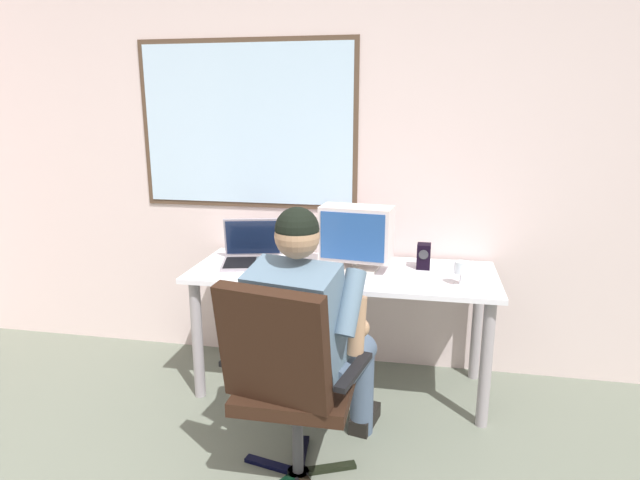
{
  "coord_description": "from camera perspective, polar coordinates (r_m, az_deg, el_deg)",
  "views": [
    {
      "loc": [
        0.47,
        -0.89,
        1.65
      ],
      "look_at": [
        -0.01,
        1.62,
        1.01
      ],
      "focal_mm": 30.37,
      "sensor_mm": 36.0,
      "label": 1
    }
  ],
  "objects": [
    {
      "name": "desk",
      "position": [
        3.13,
        2.36,
        -5.05
      ],
      "size": [
        1.73,
        0.67,
        0.73
      ],
      "color": "gray",
      "rests_on": "ground"
    },
    {
      "name": "wine_glass",
      "position": [
        2.92,
        14.62,
        -2.96
      ],
      "size": [
        0.07,
        0.07,
        0.13
      ],
      "color": "silver",
      "rests_on": "desk"
    },
    {
      "name": "person_seated",
      "position": [
        2.5,
        -1.1,
        -9.47
      ],
      "size": [
        0.6,
        0.83,
        1.25
      ],
      "color": "#425369",
      "rests_on": "ground"
    },
    {
      "name": "office_chair",
      "position": [
        2.33,
        -3.57,
        -13.91
      ],
      "size": [
        0.64,
        0.6,
        0.98
      ],
      "color": "black",
      "rests_on": "ground"
    },
    {
      "name": "laptop",
      "position": [
        3.26,
        -7.14,
        -1.18
      ],
      "size": [
        0.41,
        0.39,
        0.25
      ],
      "color": "gray",
      "rests_on": "desk"
    },
    {
      "name": "wall_rear",
      "position": [
        3.36,
        2.48,
        10.25
      ],
      "size": [
        5.45,
        0.08,
        2.85
      ],
      "color": "beige",
      "rests_on": "ground"
    },
    {
      "name": "crt_monitor",
      "position": [
        3.05,
        3.84,
        0.59
      ],
      "size": [
        0.42,
        0.24,
        0.37
      ],
      "color": "beige",
      "rests_on": "desk"
    },
    {
      "name": "desk_speaker",
      "position": [
        3.17,
        10.86,
        -1.68
      ],
      "size": [
        0.08,
        0.09,
        0.14
      ],
      "color": "black",
      "rests_on": "desk"
    }
  ]
}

